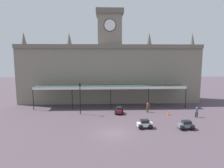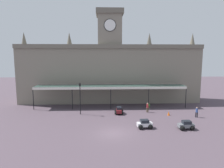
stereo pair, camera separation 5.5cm
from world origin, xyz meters
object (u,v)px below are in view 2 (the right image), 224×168
car_grey_sedan (186,126)px  planter_near_kerb (148,106)px  car_white_sedan (145,125)px  pedestrian_near_entrance (197,112)px  pedestrian_beside_cars (147,107)px  car_maroon_sedan (119,111)px  traffic_cone (169,113)px  victorian_lamppost (80,95)px

car_grey_sedan → planter_near_kerb: bearing=104.1°
car_white_sedan → planter_near_kerb: bearing=74.3°
pedestrian_near_entrance → pedestrian_beside_cars: (-7.20, 3.20, 0.00)m
car_maroon_sedan → traffic_cone: (8.14, -1.32, -0.16)m
car_grey_sedan → planter_near_kerb: car_grey_sedan is taller
victorian_lamppost → planter_near_kerb: size_ratio=5.61×
victorian_lamppost → pedestrian_beside_cars: bearing=3.7°
car_grey_sedan → pedestrian_near_entrance: size_ratio=1.24×
pedestrian_beside_cars → traffic_cone: size_ratio=2.43×
pedestrian_near_entrance → pedestrian_beside_cars: size_ratio=1.00×
car_maroon_sedan → traffic_cone: car_maroon_sedan is taller
car_grey_sedan → pedestrian_near_entrance: pedestrian_near_entrance is taller
car_grey_sedan → victorian_lamppost: 16.91m
car_white_sedan → planter_near_kerb: size_ratio=2.20×
planter_near_kerb → car_maroon_sedan: bearing=-152.7°
pedestrian_beside_cars → traffic_cone: pedestrian_beside_cars is taller
car_white_sedan → pedestrian_near_entrance: pedestrian_near_entrance is taller
car_maroon_sedan → victorian_lamppost: (-6.50, -0.08, 2.81)m
car_grey_sedan → traffic_cone: (-0.25, 6.26, -0.16)m
victorian_lamppost → traffic_cone: bearing=-4.9°
traffic_cone → car_white_sedan: bearing=-132.7°
car_white_sedan → pedestrian_beside_cars: pedestrian_beside_cars is taller
car_maroon_sedan → traffic_cone: bearing=-9.2°
pedestrian_near_entrance → traffic_cone: pedestrian_near_entrance is taller
traffic_cone → pedestrian_near_entrance: bearing=-16.4°
pedestrian_near_entrance → planter_near_kerb: (-6.49, 5.50, -0.42)m
car_white_sedan → car_grey_sedan: bearing=-6.8°
car_white_sedan → planter_near_kerb: 10.29m
car_grey_sedan → car_maroon_sedan: bearing=137.9°
car_grey_sedan → victorian_lamppost: (-14.88, 7.51, 2.81)m
pedestrian_near_entrance → planter_near_kerb: size_ratio=1.74×
pedestrian_beside_cars → victorian_lamppost: bearing=-176.3°
car_white_sedan → pedestrian_near_entrance: (9.28, 4.41, 0.41)m
pedestrian_beside_cars → planter_near_kerb: 2.45m
pedestrian_near_entrance → victorian_lamppost: bearing=172.5°
pedestrian_near_entrance → planter_near_kerb: 8.52m
car_white_sedan → pedestrian_near_entrance: 10.28m
car_grey_sedan → car_maroon_sedan: (-8.39, 7.59, 0.00)m
car_white_sedan → traffic_cone: bearing=47.3°
pedestrian_near_entrance → traffic_cone: (-4.10, 1.21, -0.57)m
car_grey_sedan → pedestrian_near_entrance: (3.85, 5.06, 0.41)m
traffic_cone → planter_near_kerb: size_ratio=0.72×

